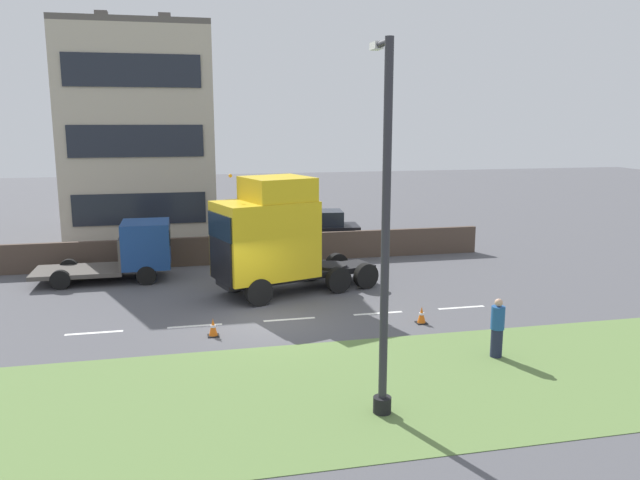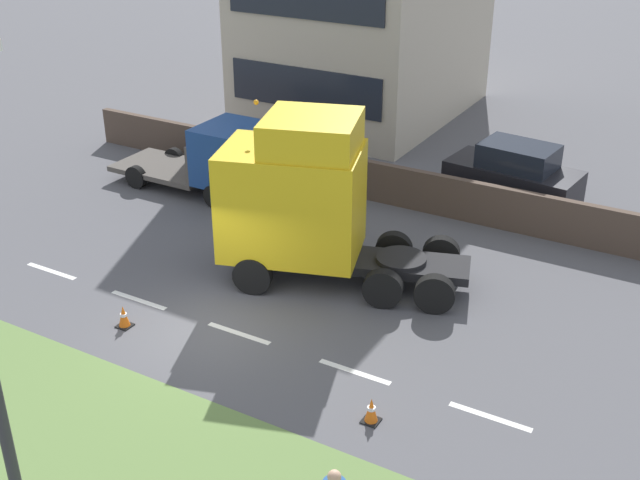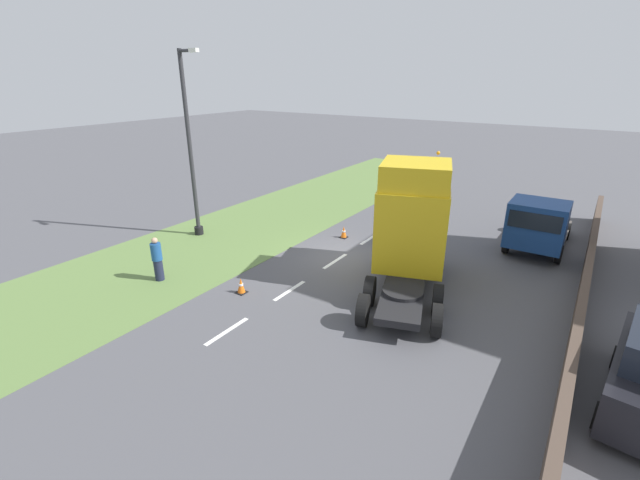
{
  "view_description": "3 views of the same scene",
  "coord_description": "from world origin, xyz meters",
  "px_view_note": "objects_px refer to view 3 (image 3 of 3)",
  "views": [
    {
      "loc": [
        -20.32,
        2.73,
        6.75
      ],
      "look_at": [
        0.66,
        -1.93,
        2.62
      ],
      "focal_mm": 35.0,
      "sensor_mm": 36.0,
      "label": 1
    },
    {
      "loc": [
        -13.37,
        -10.66,
        10.77
      ],
      "look_at": [
        0.69,
        -2.6,
        2.73
      ],
      "focal_mm": 45.0,
      "sensor_mm": 36.0,
      "label": 2
    },
    {
      "loc": [
        8.66,
        -14.96,
        7.43
      ],
      "look_at": [
        -0.0,
        -1.87,
        1.35
      ],
      "focal_mm": 24.0,
      "sensor_mm": 36.0,
      "label": 3
    }
  ],
  "objects_px": {
    "lorry_cab": "(412,223)",
    "traffic_cone_trailing": "(344,232)",
    "pedestrian": "(157,260)",
    "traffic_cone_lead": "(241,286)",
    "lamp_post": "(192,157)",
    "flatbed_truck": "(538,226)"
  },
  "relations": [
    {
      "from": "lorry_cab",
      "to": "traffic_cone_trailing",
      "type": "height_order",
      "value": "lorry_cab"
    },
    {
      "from": "pedestrian",
      "to": "traffic_cone_lead",
      "type": "height_order",
      "value": "pedestrian"
    },
    {
      "from": "pedestrian",
      "to": "traffic_cone_lead",
      "type": "distance_m",
      "value": 3.54
    },
    {
      "from": "lamp_post",
      "to": "pedestrian",
      "type": "relative_size",
      "value": 4.84
    },
    {
      "from": "traffic_cone_trailing",
      "to": "flatbed_truck",
      "type": "bearing_deg",
      "value": 19.72
    },
    {
      "from": "flatbed_truck",
      "to": "traffic_cone_lead",
      "type": "relative_size",
      "value": 9.76
    },
    {
      "from": "lorry_cab",
      "to": "flatbed_truck",
      "type": "bearing_deg",
      "value": 38.1
    },
    {
      "from": "lamp_post",
      "to": "traffic_cone_lead",
      "type": "bearing_deg",
      "value": -29.42
    },
    {
      "from": "lorry_cab",
      "to": "lamp_post",
      "type": "height_order",
      "value": "lamp_post"
    },
    {
      "from": "lorry_cab",
      "to": "pedestrian",
      "type": "height_order",
      "value": "lorry_cab"
    },
    {
      "from": "flatbed_truck",
      "to": "traffic_cone_trailing",
      "type": "xyz_separation_m",
      "value": [
        -8.03,
        -2.88,
        -1.05
      ]
    },
    {
      "from": "lorry_cab",
      "to": "flatbed_truck",
      "type": "xyz_separation_m",
      "value": [
        3.64,
        5.41,
        -0.98
      ]
    },
    {
      "from": "lorry_cab",
      "to": "lamp_post",
      "type": "bearing_deg",
      "value": 167.72
    },
    {
      "from": "lorry_cab",
      "to": "traffic_cone_trailing",
      "type": "bearing_deg",
      "value": 132.07
    },
    {
      "from": "flatbed_truck",
      "to": "pedestrian",
      "type": "xyz_separation_m",
      "value": [
        -11.61,
        -10.79,
        -0.47
      ]
    },
    {
      "from": "traffic_cone_lead",
      "to": "traffic_cone_trailing",
      "type": "bearing_deg",
      "value": 88.14
    },
    {
      "from": "traffic_cone_lead",
      "to": "lamp_post",
      "type": "bearing_deg",
      "value": 150.58
    },
    {
      "from": "lamp_post",
      "to": "pedestrian",
      "type": "height_order",
      "value": "lamp_post"
    },
    {
      "from": "lorry_cab",
      "to": "pedestrian",
      "type": "bearing_deg",
      "value": -163.95
    },
    {
      "from": "pedestrian",
      "to": "traffic_cone_trailing",
      "type": "relative_size",
      "value": 3.02
    },
    {
      "from": "lorry_cab",
      "to": "traffic_cone_lead",
      "type": "xyz_separation_m",
      "value": [
        -4.62,
        -4.42,
        -2.03
      ]
    },
    {
      "from": "flatbed_truck",
      "to": "traffic_cone_lead",
      "type": "height_order",
      "value": "flatbed_truck"
    }
  ]
}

